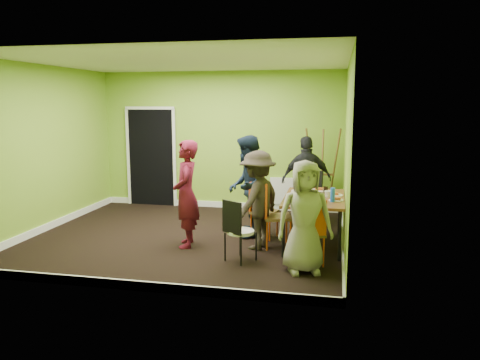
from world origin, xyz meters
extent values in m
plane|color=black|center=(0.00, 0.00, 0.00)|extent=(5.00, 5.00, 0.00)
cube|color=#7BA92B|center=(0.00, 2.25, 1.40)|extent=(5.00, 0.04, 2.80)
cube|color=#7BA92B|center=(0.00, -2.25, 1.40)|extent=(5.00, 0.04, 2.80)
cube|color=#7BA92B|center=(-2.50, 0.00, 1.40)|extent=(0.04, 4.50, 2.80)
cube|color=#7BA92B|center=(2.50, 0.00, 1.40)|extent=(0.04, 4.50, 2.80)
cube|color=white|center=(0.00, 0.00, 2.80)|extent=(5.00, 4.50, 0.04)
cube|color=black|center=(-1.50, 2.22, 1.02)|extent=(1.00, 0.05, 2.04)
cube|color=white|center=(1.30, 2.22, 0.40)|extent=(0.50, 0.04, 0.55)
cylinder|color=black|center=(1.65, -0.68, 0.35)|extent=(0.04, 0.04, 0.71)
cylinder|color=black|center=(2.43, -0.68, 0.35)|extent=(0.04, 0.04, 0.71)
cylinder|color=black|center=(1.65, 0.70, 0.35)|extent=(0.04, 0.04, 0.71)
cylinder|color=black|center=(2.43, 0.70, 0.35)|extent=(0.04, 0.04, 0.71)
cube|color=brown|center=(2.04, 0.01, 0.73)|extent=(0.90, 1.50, 0.04)
cylinder|color=#E85215|center=(1.12, 0.42, 0.21)|extent=(0.02, 0.02, 0.43)
cylinder|color=#E85215|center=(1.04, 0.11, 0.21)|extent=(0.02, 0.02, 0.43)
cylinder|color=#E85215|center=(1.44, 0.34, 0.21)|extent=(0.02, 0.02, 0.43)
cylinder|color=#E85215|center=(1.35, 0.03, 0.21)|extent=(0.02, 0.02, 0.43)
cube|color=brown|center=(1.24, 0.23, 0.43)|extent=(0.46, 0.46, 0.04)
cube|color=#E85215|center=(1.06, 0.27, 0.68)|extent=(0.12, 0.36, 0.48)
cylinder|color=#E85215|center=(1.29, -0.11, 0.23)|extent=(0.03, 0.03, 0.46)
cylinder|color=#E85215|center=(1.38, -0.44, 0.23)|extent=(0.03, 0.03, 0.46)
cylinder|color=#E85215|center=(1.63, -0.01, 0.23)|extent=(0.03, 0.03, 0.46)
cylinder|color=#E85215|center=(1.72, -0.35, 0.23)|extent=(0.03, 0.03, 0.46)
cube|color=brown|center=(1.51, -0.23, 0.46)|extent=(0.51, 0.51, 0.04)
cube|color=#E85215|center=(1.32, -0.28, 0.74)|extent=(0.14, 0.39, 0.52)
cylinder|color=#E85215|center=(2.08, 1.24, 0.21)|extent=(0.02, 0.02, 0.43)
cylinder|color=#E85215|center=(1.76, 1.27, 0.21)|extent=(0.02, 0.02, 0.43)
cylinder|color=#E85215|center=(2.05, 0.92, 0.21)|extent=(0.02, 0.02, 0.43)
cylinder|color=#E85215|center=(1.72, 0.95, 0.21)|extent=(0.02, 0.02, 0.43)
cube|color=brown|center=(1.90, 1.09, 0.43)|extent=(0.42, 0.42, 0.04)
cube|color=#E85215|center=(1.92, 1.27, 0.69)|extent=(0.36, 0.06, 0.48)
cylinder|color=#E85215|center=(1.92, -1.10, 0.21)|extent=(0.02, 0.02, 0.43)
cylinder|color=#E85215|center=(2.23, -0.99, 0.21)|extent=(0.02, 0.02, 0.43)
cylinder|color=#E85215|center=(1.81, -0.80, 0.21)|extent=(0.02, 0.02, 0.43)
cylinder|color=#E85215|center=(2.12, -0.69, 0.21)|extent=(0.02, 0.02, 0.43)
cube|color=brown|center=(2.02, -0.90, 0.43)|extent=(0.48, 0.48, 0.04)
cube|color=#E85215|center=(2.08, -1.07, 0.68)|extent=(0.35, 0.15, 0.47)
cylinder|color=black|center=(0.88, -1.01, 0.20)|extent=(0.02, 0.02, 0.40)
cylinder|color=black|center=(1.14, -1.17, 0.20)|extent=(0.02, 0.02, 0.40)
cylinder|color=black|center=(1.04, -0.75, 0.20)|extent=(0.02, 0.02, 0.40)
cylinder|color=black|center=(1.30, -0.91, 0.20)|extent=(0.02, 0.02, 0.40)
cylinder|color=white|center=(1.09, -0.96, 0.41)|extent=(0.38, 0.38, 0.04)
cube|color=black|center=(1.00, -1.10, 0.65)|extent=(0.30, 0.20, 0.45)
cylinder|color=brown|center=(1.87, 2.10, 0.84)|extent=(0.24, 0.40, 1.70)
cylinder|color=brown|center=(2.31, 2.10, 0.84)|extent=(0.24, 0.40, 1.70)
cylinder|color=brown|center=(2.09, 1.85, 0.84)|extent=(0.04, 0.39, 1.66)
cube|color=brown|center=(2.09, 2.05, 0.79)|extent=(0.46, 0.04, 0.04)
cylinder|color=white|center=(1.79, 0.40, 0.76)|extent=(0.25, 0.25, 0.01)
cylinder|color=white|center=(1.74, -0.36, 0.76)|extent=(0.23, 0.23, 0.01)
cylinder|color=white|center=(2.09, 0.54, 0.76)|extent=(0.27, 0.27, 0.01)
cylinder|color=white|center=(2.02, -0.58, 0.76)|extent=(0.24, 0.24, 0.01)
cylinder|color=white|center=(2.34, 0.18, 0.76)|extent=(0.26, 0.26, 0.01)
cylinder|color=white|center=(2.37, -0.20, 0.76)|extent=(0.21, 0.21, 0.01)
cylinder|color=white|center=(1.97, 0.10, 0.87)|extent=(0.07, 0.07, 0.24)
cylinder|color=blue|center=(2.32, -0.30, 0.85)|extent=(0.07, 0.07, 0.21)
cylinder|color=#E85215|center=(2.05, 0.16, 0.79)|extent=(0.04, 0.04, 0.09)
cylinder|color=black|center=(1.91, 0.17, 0.80)|extent=(0.06, 0.06, 0.10)
cylinder|color=black|center=(2.20, 0.38, 0.80)|extent=(0.07, 0.07, 0.10)
cylinder|color=black|center=(2.18, -0.41, 0.80)|extent=(0.07, 0.07, 0.10)
imported|color=white|center=(1.89, -0.11, 0.80)|extent=(0.13, 0.13, 0.10)
imported|color=white|center=(2.25, 0.01, 0.80)|extent=(0.11, 0.11, 0.10)
imported|color=#580F22|center=(0.15, -0.46, 0.81)|extent=(0.53, 0.67, 1.62)
imported|color=black|center=(0.95, 0.26, 0.83)|extent=(0.69, 0.85, 1.66)
imported|color=#2A231C|center=(1.22, -0.35, 0.74)|extent=(0.89, 1.09, 1.48)
imported|color=black|center=(1.83, 1.43, 0.79)|extent=(1.00, 0.67, 1.58)
imported|color=gray|center=(1.98, -1.21, 0.73)|extent=(0.82, 0.66, 1.46)
camera|label=1|loc=(2.35, -7.06, 2.17)|focal=35.00mm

